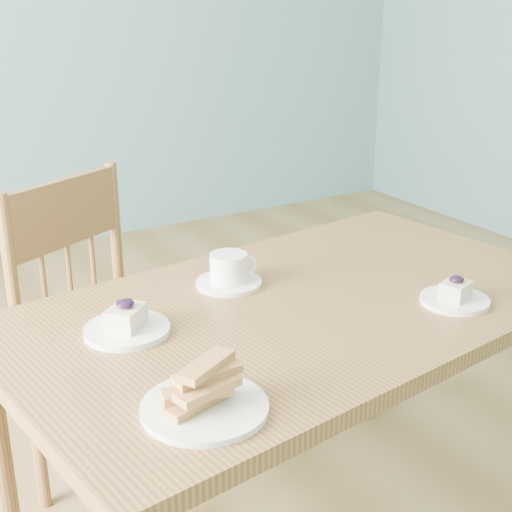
% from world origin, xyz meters
% --- Properties ---
extents(room, '(5.01, 5.01, 2.71)m').
position_xyz_m(room, '(0.00, 0.00, 1.35)').
color(room, olive).
rests_on(room, ground).
extents(dining_table, '(1.44, 0.94, 0.72)m').
position_xyz_m(dining_table, '(-0.02, -0.23, 0.65)').
color(dining_table, olive).
rests_on(dining_table, ground).
extents(dining_chair, '(0.56, 0.55, 0.93)m').
position_xyz_m(dining_chair, '(-0.31, 0.25, 0.47)').
color(dining_chair, olive).
rests_on(dining_chair, ground).
extents(cheesecake_plate_near, '(0.16, 0.16, 0.07)m').
position_xyz_m(cheesecake_plate_near, '(0.28, -0.42, 0.74)').
color(cheesecake_plate_near, white).
rests_on(cheesecake_plate_near, dining_table).
extents(cheesecake_plate_far, '(0.18, 0.18, 0.08)m').
position_xyz_m(cheesecake_plate_far, '(-0.42, -0.18, 0.74)').
color(cheesecake_plate_far, white).
rests_on(cheesecake_plate_far, dining_table).
extents(coffee_cup, '(0.16, 0.16, 0.08)m').
position_xyz_m(coffee_cup, '(-0.11, -0.06, 0.75)').
color(coffee_cup, white).
rests_on(coffee_cup, dining_table).
extents(biscotti_plate, '(0.22, 0.22, 0.09)m').
position_xyz_m(biscotti_plate, '(-0.41, -0.52, 0.75)').
color(biscotti_plate, white).
rests_on(biscotti_plate, dining_table).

